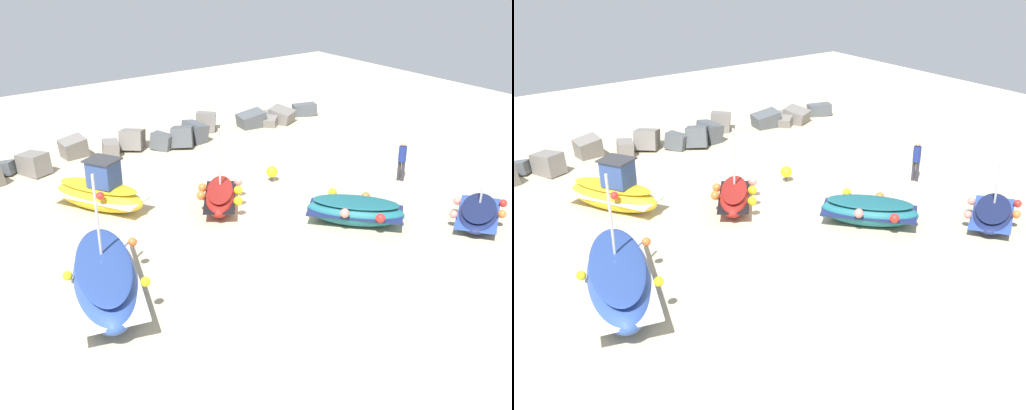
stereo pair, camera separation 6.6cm
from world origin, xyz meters
The scene contains 9 objects.
ground_plane centered at (0.00, 0.00, 0.00)m, with size 44.53×44.53×0.00m, color beige.
fishing_boat_0 centered at (1.21, -3.45, 0.49)m, with size 3.32×3.52×0.91m.
fishing_boat_1 centered at (-5.52, 2.99, 0.67)m, with size 2.93×3.92×2.02m.
fishing_boat_2 centered at (-1.88, 0.47, 0.46)m, with size 2.69×3.18×2.97m.
fishing_boat_3 centered at (4.80, -5.96, 0.34)m, with size 3.45×2.83×2.46m.
fishing_boat_4 centered at (-7.87, -2.80, 0.65)m, with size 3.33×5.52×3.64m.
person_walking centered at (5.61, -1.64, 0.98)m, with size 0.32×0.32×1.70m.
breakwater_rocks centered at (0.18, 8.14, 0.42)m, with size 18.32×2.93×1.31m.
mooring_buoy_0 centered at (1.25, 1.39, 0.43)m, with size 0.47×0.47×0.67m.
Camera 1 is at (-13.36, -17.40, 9.61)m, focal length 43.75 mm.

